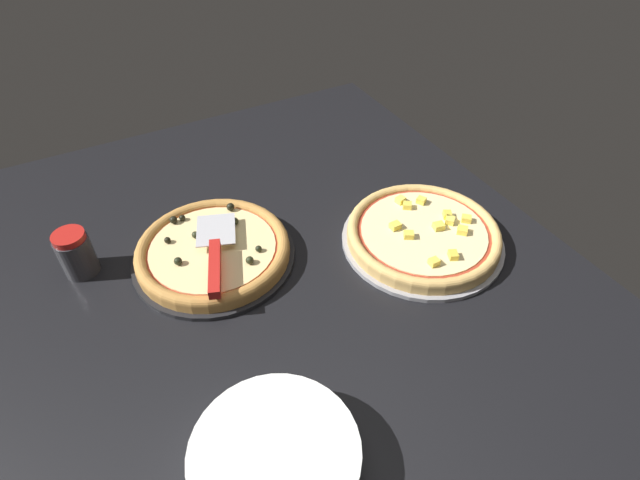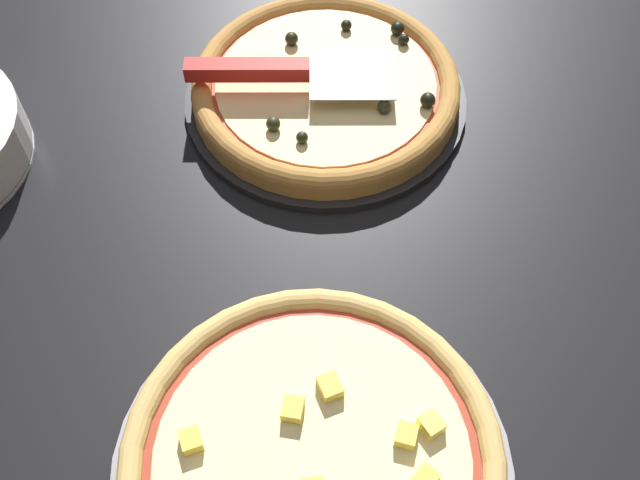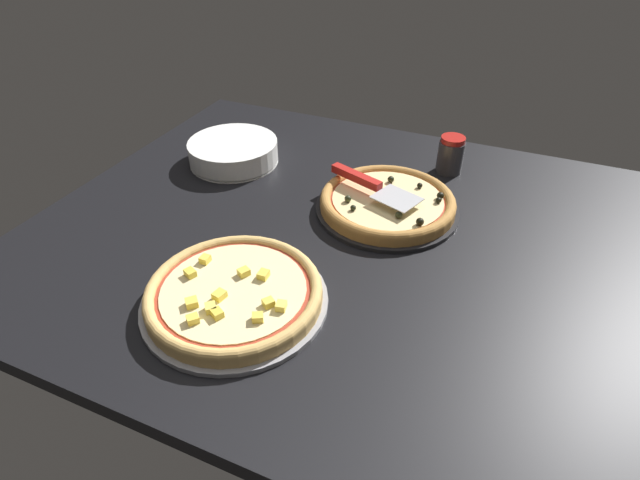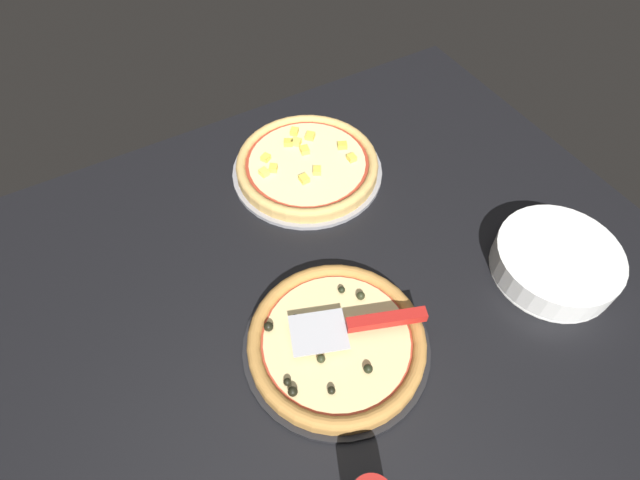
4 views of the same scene
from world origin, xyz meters
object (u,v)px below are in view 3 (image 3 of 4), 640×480
at_px(plate_stack, 233,152).
at_px(pizza_front, 388,201).
at_px(parmesan_shaker, 451,155).
at_px(pizza_back, 234,292).
at_px(serving_spatula, 366,182).

bearing_deg(plate_stack, pizza_front, 171.54).
xyz_separation_m(pizza_front, parmesan_shaker, (-0.10, -0.26, 0.02)).
xyz_separation_m(pizza_back, plate_stack, (0.30, -0.50, 0.00)).
xyz_separation_m(plate_stack, parmesan_shaker, (-0.57, -0.19, 0.02)).
distance_m(pizza_front, serving_spatula, 0.07).
relative_size(pizza_front, parmesan_shaker, 3.20).
height_order(plate_stack, parmesan_shaker, parmesan_shaker).
bearing_deg(pizza_front, plate_stack, -8.46).
bearing_deg(plate_stack, serving_spatula, 172.01).
xyz_separation_m(serving_spatula, plate_stack, (0.41, -0.06, -0.03)).
bearing_deg(plate_stack, parmesan_shaker, -161.96).
xyz_separation_m(pizza_back, parmesan_shaker, (-0.27, -0.68, 0.02)).
distance_m(pizza_back, serving_spatula, 0.45).
height_order(pizza_front, pizza_back, pizza_front).
xyz_separation_m(pizza_front, plate_stack, (0.47, -0.07, 0.01)).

